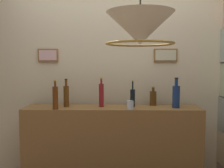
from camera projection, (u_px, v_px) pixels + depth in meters
panelled_rear_partition at (113, 71)px, 3.05m from camera, size 3.33×0.15×2.72m
bar_shelf_unit at (112, 155)px, 2.86m from camera, size 1.86×0.38×1.05m
liquor_bottle_vermouth at (153, 98)px, 2.92m from camera, size 0.07×0.07×0.21m
liquor_bottle_bourbon at (133, 97)px, 2.82m from camera, size 0.05×0.05×0.29m
liquor_bottle_gin at (176, 96)px, 2.75m from camera, size 0.08×0.08×0.32m
liquor_bottle_scotch at (55, 97)px, 2.67m from camera, size 0.06×0.06×0.30m
liquor_bottle_amaro at (101, 95)px, 2.81m from camera, size 0.05×0.05×0.31m
liquor_bottle_sherry at (66, 96)px, 2.82m from camera, size 0.06×0.06×0.30m
glass_tumbler_rocks at (130, 105)px, 2.66m from camera, size 0.07×0.07×0.09m
pendant_lamp at (140, 29)px, 1.89m from camera, size 0.50×0.50×0.65m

